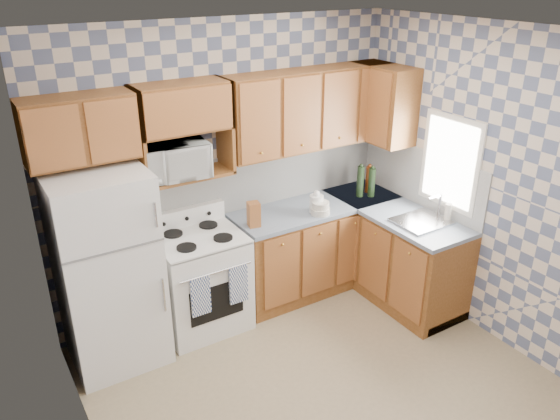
# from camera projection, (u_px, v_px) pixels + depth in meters

# --- Properties ---
(floor) EXTENTS (3.40, 3.40, 0.00)m
(floor) POSITION_uv_depth(u_px,v_px,m) (324.00, 385.00, 4.38)
(floor) COLOR #806F53
(floor) RESTS_ON ground
(back_wall) EXTENTS (3.40, 0.02, 2.70)m
(back_wall) POSITION_uv_depth(u_px,v_px,m) (227.00, 169.00, 5.07)
(back_wall) COLOR slate
(back_wall) RESTS_ON ground
(right_wall) EXTENTS (0.02, 3.20, 2.70)m
(right_wall) POSITION_uv_depth(u_px,v_px,m) (491.00, 188.00, 4.65)
(right_wall) COLOR slate
(right_wall) RESTS_ON ground
(backsplash_back) EXTENTS (2.60, 0.02, 0.56)m
(backsplash_back) POSITION_uv_depth(u_px,v_px,m) (265.00, 177.00, 5.31)
(backsplash_back) COLOR white
(backsplash_back) RESTS_ON back_wall
(backsplash_right) EXTENTS (0.02, 1.60, 0.56)m
(backsplash_right) POSITION_uv_depth(u_px,v_px,m) (420.00, 176.00, 5.32)
(backsplash_right) COLOR white
(backsplash_right) RESTS_ON right_wall
(refrigerator) EXTENTS (0.75, 0.70, 1.68)m
(refrigerator) POSITION_uv_depth(u_px,v_px,m) (108.00, 270.00, 4.39)
(refrigerator) COLOR white
(refrigerator) RESTS_ON floor
(stove_body) EXTENTS (0.76, 0.65, 0.90)m
(stove_body) POSITION_uv_depth(u_px,v_px,m) (201.00, 282.00, 4.96)
(stove_body) COLOR white
(stove_body) RESTS_ON floor
(cooktop) EXTENTS (0.76, 0.65, 0.02)m
(cooktop) POSITION_uv_depth(u_px,v_px,m) (198.00, 238.00, 4.77)
(cooktop) COLOR silver
(cooktop) RESTS_ON stove_body
(backguard) EXTENTS (0.76, 0.08, 0.17)m
(backguard) POSITION_uv_depth(u_px,v_px,m) (185.00, 217.00, 4.95)
(backguard) COLOR white
(backguard) RESTS_ON cooktop
(dish_towel_left) EXTENTS (0.17, 0.02, 0.36)m
(dish_towel_left) POSITION_uv_depth(u_px,v_px,m) (201.00, 296.00, 4.58)
(dish_towel_left) COLOR navy
(dish_towel_left) RESTS_ON stove_body
(dish_towel_right) EXTENTS (0.17, 0.02, 0.36)m
(dish_towel_right) POSITION_uv_depth(u_px,v_px,m) (238.00, 284.00, 4.75)
(dish_towel_right) COLOR navy
(dish_towel_right) RESTS_ON stove_body
(base_cabinets_back) EXTENTS (1.75, 0.60, 0.88)m
(base_cabinets_back) POSITION_uv_depth(u_px,v_px,m) (316.00, 247.00, 5.61)
(base_cabinets_back) COLOR #5F3611
(base_cabinets_back) RESTS_ON floor
(base_cabinets_right) EXTENTS (0.60, 1.60, 0.88)m
(base_cabinets_right) POSITION_uv_depth(u_px,v_px,m) (391.00, 252.00, 5.50)
(base_cabinets_right) COLOR #5F3611
(base_cabinets_right) RESTS_ON floor
(countertop_back) EXTENTS (1.77, 0.63, 0.04)m
(countertop_back) POSITION_uv_depth(u_px,v_px,m) (317.00, 206.00, 5.41)
(countertop_back) COLOR slate
(countertop_back) RESTS_ON base_cabinets_back
(countertop_right) EXTENTS (0.63, 1.60, 0.04)m
(countertop_right) POSITION_uv_depth(u_px,v_px,m) (395.00, 211.00, 5.30)
(countertop_right) COLOR slate
(countertop_right) RESTS_ON base_cabinets_right
(upper_cabinets_back) EXTENTS (1.75, 0.33, 0.74)m
(upper_cabinets_back) POSITION_uv_depth(u_px,v_px,m) (311.00, 109.00, 5.13)
(upper_cabinets_back) COLOR #5F3611
(upper_cabinets_back) RESTS_ON back_wall
(upper_cabinets_fridge) EXTENTS (0.82, 0.33, 0.50)m
(upper_cabinets_fridge) POSITION_uv_depth(u_px,v_px,m) (79.00, 129.00, 4.06)
(upper_cabinets_fridge) COLOR #5F3611
(upper_cabinets_fridge) RESTS_ON back_wall
(upper_cabinets_right) EXTENTS (0.33, 0.70, 0.74)m
(upper_cabinets_right) POSITION_uv_depth(u_px,v_px,m) (382.00, 103.00, 5.33)
(upper_cabinets_right) COLOR #5F3611
(upper_cabinets_right) RESTS_ON right_wall
(microwave_shelf) EXTENTS (0.80, 0.33, 0.03)m
(microwave_shelf) POSITION_uv_depth(u_px,v_px,m) (187.00, 176.00, 4.68)
(microwave_shelf) COLOR #5F3611
(microwave_shelf) RESTS_ON back_wall
(microwave) EXTENTS (0.57, 0.40, 0.30)m
(microwave) POSITION_uv_depth(u_px,v_px,m) (175.00, 160.00, 4.55)
(microwave) COLOR white
(microwave) RESTS_ON microwave_shelf
(sink) EXTENTS (0.48, 0.40, 0.03)m
(sink) POSITION_uv_depth(u_px,v_px,m) (421.00, 222.00, 5.03)
(sink) COLOR #B7B7BC
(sink) RESTS_ON countertop_right
(window) EXTENTS (0.02, 0.66, 0.86)m
(window) POSITION_uv_depth(u_px,v_px,m) (450.00, 162.00, 4.95)
(window) COLOR silver
(window) RESTS_ON right_wall
(bottle_0) EXTENTS (0.07, 0.07, 0.32)m
(bottle_0) POSITION_uv_depth(u_px,v_px,m) (360.00, 181.00, 5.53)
(bottle_0) COLOR black
(bottle_0) RESTS_ON countertop_back
(bottle_1) EXTENTS (0.07, 0.07, 0.30)m
(bottle_1) POSITION_uv_depth(u_px,v_px,m) (372.00, 182.00, 5.54)
(bottle_1) COLOR black
(bottle_1) RESTS_ON countertop_back
(bottle_2) EXTENTS (0.07, 0.07, 0.28)m
(bottle_2) POSITION_uv_depth(u_px,v_px,m) (369.00, 179.00, 5.64)
(bottle_2) COLOR #5F260B
(bottle_2) RESTS_ON countertop_back
(knife_block) EXTENTS (0.12, 0.12, 0.23)m
(knife_block) POSITION_uv_depth(u_px,v_px,m) (254.00, 214.00, 4.91)
(knife_block) COLOR brown
(knife_block) RESTS_ON countertop_back
(electric_kettle) EXTENTS (0.13, 0.13, 0.17)m
(electric_kettle) POSITION_uv_depth(u_px,v_px,m) (316.00, 204.00, 5.20)
(electric_kettle) COLOR white
(electric_kettle) RESTS_ON countertop_back
(food_containers) EXTENTS (0.19, 0.19, 0.12)m
(food_containers) POSITION_uv_depth(u_px,v_px,m) (320.00, 208.00, 5.17)
(food_containers) COLOR beige
(food_containers) RESTS_ON countertop_back
(soap_bottle) EXTENTS (0.06, 0.06, 0.17)m
(soap_bottle) POSITION_uv_depth(u_px,v_px,m) (448.00, 213.00, 5.02)
(soap_bottle) COLOR beige
(soap_bottle) RESTS_ON countertop_right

